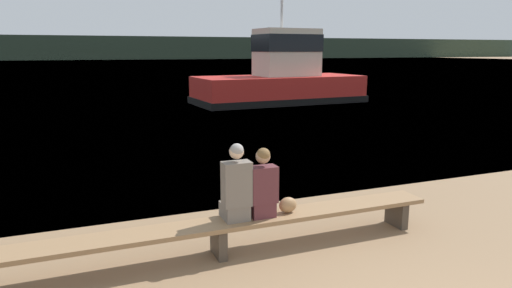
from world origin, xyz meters
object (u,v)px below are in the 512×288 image
at_px(person_left, 236,188).
at_px(tugboat_red, 281,79).
at_px(bench_main, 218,229).
at_px(shopping_bag, 288,205).
at_px(person_right, 262,187).

bearing_deg(person_left, tugboat_red, 63.35).
relative_size(bench_main, shopping_bag, 24.61).
distance_m(bench_main, person_left, 0.59).
bearing_deg(tugboat_red, person_left, 150.09).
xyz_separation_m(bench_main, shopping_bag, (1.02, 0.01, 0.20)).
height_order(shopping_bag, tugboat_red, tugboat_red).
bearing_deg(shopping_bag, bench_main, -179.62).
height_order(person_left, person_right, person_left).
bearing_deg(person_right, tugboat_red, 64.40).
height_order(bench_main, person_left, person_left).
bearing_deg(shopping_bag, tugboat_red, 65.54).
distance_m(bench_main, tugboat_red, 18.30).
relative_size(bench_main, person_right, 6.63).
bearing_deg(person_left, person_right, 0.33).
xyz_separation_m(shopping_bag, tugboat_red, (7.39, 16.23, 0.61)).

